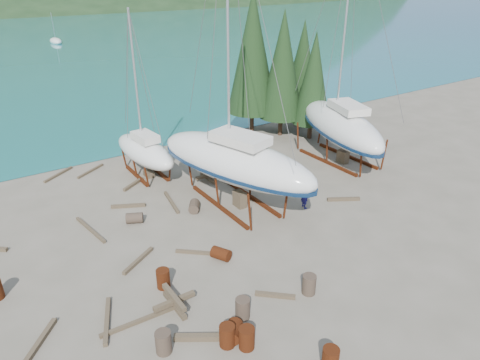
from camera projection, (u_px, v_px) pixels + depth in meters
ground at (235, 251)px, 20.83m from camera, size 600.00×600.00×0.00m
far_house_right at (41, 1)px, 176.63m from camera, size 6.60×5.60×5.60m
cypress_near_right at (283, 65)px, 33.64m from camera, size 3.60×3.60×10.00m
cypress_mid_right at (314, 79)px, 33.28m from camera, size 3.06×3.06×8.50m
cypress_back_left at (253, 52)px, 33.99m from camera, size 4.14×4.14×11.50m
cypress_far_right at (302, 67)px, 36.15m from camera, size 3.24×3.24×9.00m
moored_boat_mid at (56, 41)px, 85.46m from camera, size 2.00×5.00×6.05m
large_sailboat_near at (235, 160)px, 24.13m from camera, size 6.05×11.18×16.92m
large_sailboat_far at (341, 125)px, 29.99m from camera, size 6.16×10.71×16.30m
small_sailboat_shore at (145, 151)px, 28.12m from camera, size 2.66×6.72×10.50m
worker at (305, 195)px, 24.44m from camera, size 0.52×0.68×1.65m
drum_3 at (247, 338)px, 15.25m from camera, size 0.58×0.58×0.88m
drum_5 at (243, 308)px, 16.62m from camera, size 0.58×0.58×0.88m
drum_6 at (221, 254)px, 20.14m from camera, size 0.92×1.05×0.58m
drum_7 at (330, 359)px, 14.42m from camera, size 0.58×0.58×0.88m
drum_9 at (135, 218)px, 23.12m from camera, size 1.05×0.91×0.58m
drum_10 at (227, 336)px, 15.36m from camera, size 0.58×0.58×0.88m
drum_11 at (194, 206)px, 24.30m from camera, size 0.98×1.05×0.58m
drum_12 at (234, 331)px, 15.74m from camera, size 1.02×1.04×0.58m
drum_14 at (163, 279)px, 18.25m from camera, size 0.58×0.58×0.88m
drum_16 at (163, 342)px, 15.08m from camera, size 0.58×0.58×0.88m
drum_17 at (309, 284)px, 17.91m from camera, size 0.58×0.58×0.88m
timber_0 at (91, 171)px, 29.23m from camera, size 2.17×1.44×0.14m
timber_1 at (344, 199)px, 25.49m from camera, size 1.78×1.17×0.19m
timber_3 at (140, 321)px, 16.51m from camera, size 3.09×0.30×0.15m
timber_4 at (138, 260)px, 20.01m from camera, size 1.95×1.29×0.17m
timber_6 at (133, 184)px, 27.33m from camera, size 1.70×1.16×0.19m
timber_7 at (275, 295)px, 17.82m from camera, size 1.36×1.28×0.17m
timber_8 at (128, 206)px, 24.76m from camera, size 1.83×1.06×0.19m
timber_9 at (58, 174)px, 28.72m from camera, size 2.19×1.60×0.15m
timber_10 at (171, 202)px, 25.18m from camera, size 0.62×2.71×0.16m
timber_11 at (198, 252)px, 20.60m from camera, size 1.77×1.59×0.15m
timber_12 at (107, 320)px, 16.52m from camera, size 1.07×2.43×0.17m
timber_14 at (38, 344)px, 15.44m from camera, size 1.73×2.01×0.18m
timber_15 at (90, 230)px, 22.47m from camera, size 0.64×3.18×0.15m
timber_16 at (209, 337)px, 15.71m from camera, size 2.29×1.63×0.23m
timber_pile_fore at (174, 301)px, 17.19m from camera, size 1.80×1.80×0.60m
timber_pile_aft at (208, 175)px, 28.06m from camera, size 1.80×1.80×0.60m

